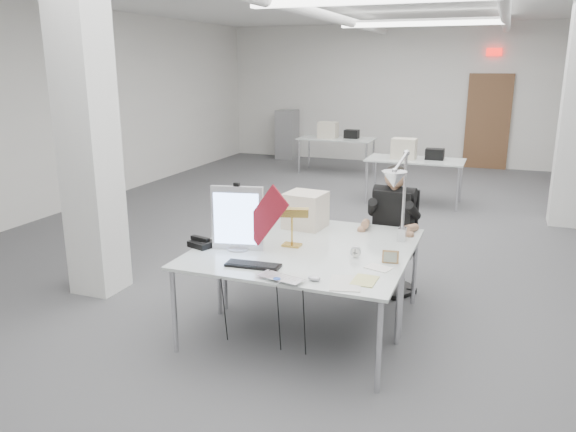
# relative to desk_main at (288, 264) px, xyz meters

# --- Properties ---
(room_shell) EXTENTS (10.04, 14.04, 3.24)m
(room_shell) POSITION_rel_desk_main_xyz_m (0.04, 2.63, 0.95)
(room_shell) COLOR #48484A
(room_shell) RESTS_ON ground
(desk_main) EXTENTS (1.80, 0.90, 0.02)m
(desk_main) POSITION_rel_desk_main_xyz_m (0.00, 0.00, 0.00)
(desk_main) COLOR silver
(desk_main) RESTS_ON room_shell
(desk_second) EXTENTS (1.80, 0.90, 0.02)m
(desk_second) POSITION_rel_desk_main_xyz_m (0.00, 0.90, 0.00)
(desk_second) COLOR silver
(desk_second) RESTS_ON room_shell
(bg_desk_a) EXTENTS (1.60, 0.80, 0.02)m
(bg_desk_a) POSITION_rel_desk_main_xyz_m (0.20, 5.50, 0.00)
(bg_desk_a) COLOR silver
(bg_desk_a) RESTS_ON room_shell
(bg_desk_b) EXTENTS (1.60, 0.80, 0.02)m
(bg_desk_b) POSITION_rel_desk_main_xyz_m (-1.80, 7.70, 0.00)
(bg_desk_b) COLOR silver
(bg_desk_b) RESTS_ON room_shell
(filing_cabinet) EXTENTS (0.45, 0.55, 1.20)m
(filing_cabinet) POSITION_rel_desk_main_xyz_m (-3.50, 9.15, -0.14)
(filing_cabinet) COLOR gray
(filing_cabinet) RESTS_ON room_shell
(office_chair) EXTENTS (0.53, 0.53, 1.00)m
(office_chair) POSITION_rel_desk_main_xyz_m (0.57, 1.53, -0.24)
(office_chair) COLOR black
(office_chair) RESTS_ON room_shell
(seated_person) EXTENTS (0.51, 0.61, 0.86)m
(seated_person) POSITION_rel_desk_main_xyz_m (0.57, 1.48, 0.16)
(seated_person) COLOR black
(seated_person) RESTS_ON office_chair
(monitor) EXTENTS (0.45, 0.14, 0.56)m
(monitor) POSITION_rel_desk_main_xyz_m (-0.53, 0.17, 0.29)
(monitor) COLOR silver
(monitor) RESTS_ON desk_main
(pennant) EXTENTS (0.49, 0.19, 0.56)m
(pennant) POSITION_rel_desk_main_xyz_m (-0.25, 0.14, 0.35)
(pennant) COLOR maroon
(pennant) RESTS_ON monitor
(keyboard) EXTENTS (0.45, 0.18, 0.02)m
(keyboard) POSITION_rel_desk_main_xyz_m (-0.23, -0.17, 0.02)
(keyboard) COLOR black
(keyboard) RESTS_ON desk_main
(laptop) EXTENTS (0.40, 0.31, 0.03)m
(laptop) POSITION_rel_desk_main_xyz_m (0.07, -0.42, 0.03)
(laptop) COLOR silver
(laptop) RESTS_ON desk_main
(mouse) EXTENTS (0.11, 0.09, 0.04)m
(mouse) POSITION_rel_desk_main_xyz_m (0.32, -0.29, 0.03)
(mouse) COLOR #B8B8BD
(mouse) RESTS_ON desk_main
(bankers_lamp) EXTENTS (0.35, 0.22, 0.37)m
(bankers_lamp) POSITION_rel_desk_main_xyz_m (-0.12, 0.42, 0.20)
(bankers_lamp) COLOR #C4883D
(bankers_lamp) RESTS_ON desk_main
(desk_phone) EXTENTS (0.25, 0.24, 0.05)m
(desk_phone) POSITION_rel_desk_main_xyz_m (-0.85, 0.13, 0.04)
(desk_phone) COLOR black
(desk_phone) RESTS_ON desk_main
(picture_frame_left) EXTENTS (0.13, 0.08, 0.10)m
(picture_frame_left) POSITION_rel_desk_main_xyz_m (-0.61, 0.30, 0.06)
(picture_frame_left) COLOR #A37446
(picture_frame_left) RESTS_ON desk_main
(picture_frame_right) EXTENTS (0.14, 0.05, 0.10)m
(picture_frame_right) POSITION_rel_desk_main_xyz_m (0.77, 0.29, 0.06)
(picture_frame_right) COLOR #B5834E
(picture_frame_right) RESTS_ON desk_main
(desk_clock) EXTENTS (0.09, 0.04, 0.09)m
(desk_clock) POSITION_rel_desk_main_xyz_m (0.48, 0.32, 0.06)
(desk_clock) COLOR silver
(desk_clock) RESTS_ON desk_main
(paper_stack_a) EXTENTS (0.29, 0.36, 0.01)m
(paper_stack_a) POSITION_rel_desk_main_xyz_m (0.55, -0.26, 0.02)
(paper_stack_a) COLOR silver
(paper_stack_a) RESTS_ON desk_main
(paper_stack_b) EXTENTS (0.18, 0.24, 0.01)m
(paper_stack_b) POSITION_rel_desk_main_xyz_m (0.67, -0.16, 0.02)
(paper_stack_b) COLOR #D6D380
(paper_stack_b) RESTS_ON desk_main
(paper_stack_c) EXTENTS (0.23, 0.19, 0.01)m
(paper_stack_c) POSITION_rel_desk_main_xyz_m (0.71, 0.14, 0.02)
(paper_stack_c) COLOR white
(paper_stack_c) RESTS_ON desk_main
(beige_monitor) EXTENTS (0.40, 0.38, 0.35)m
(beige_monitor) POSITION_rel_desk_main_xyz_m (-0.20, 1.02, 0.19)
(beige_monitor) COLOR beige
(beige_monitor) RESTS_ON desk_second
(architect_lamp) EXTENTS (0.44, 0.80, 0.98)m
(architect_lamp) POSITION_rel_desk_main_xyz_m (0.76, 0.67, 0.50)
(architect_lamp) COLOR silver
(architect_lamp) RESTS_ON desk_second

